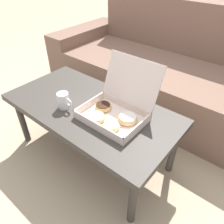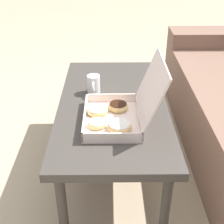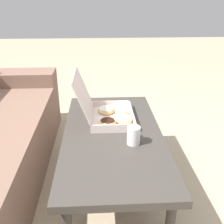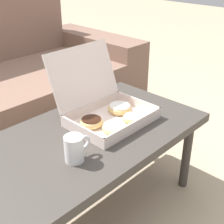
% 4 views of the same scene
% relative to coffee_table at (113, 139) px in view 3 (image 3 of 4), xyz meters
% --- Properties ---
extents(ground_plane, '(12.00, 12.00, 0.00)m').
position_rel_coffee_table_xyz_m(ground_plane, '(0.00, 0.11, -0.39)').
color(ground_plane, tan).
extents(coffee_table, '(1.12, 0.57, 0.43)m').
position_rel_coffee_table_xyz_m(coffee_table, '(0.00, 0.00, 0.00)').
color(coffee_table, '#3D3833').
rests_on(coffee_table, ground_plane).
extents(pastry_box, '(0.36, 0.36, 0.30)m').
position_rel_coffee_table_xyz_m(pastry_box, '(0.18, 0.03, 0.10)').
color(pastry_box, silver).
rests_on(pastry_box, coffee_table).
extents(coffee_mug, '(0.11, 0.07, 0.10)m').
position_rel_coffee_table_xyz_m(coffee_mug, '(-0.12, -0.10, 0.09)').
color(coffee_mug, white).
rests_on(coffee_mug, coffee_table).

